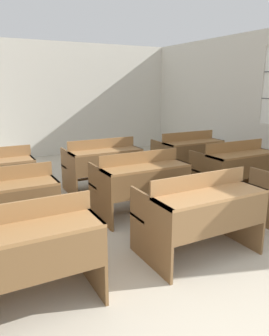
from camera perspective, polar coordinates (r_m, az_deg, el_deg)
name	(u,v)px	position (r m, az deg, el deg)	size (l,w,h in m)	color
wall_back	(39,100)	(8.46, -16.28, 11.27)	(7.12, 0.06, 2.78)	beige
wall_right_with_window	(260,105)	(7.07, 21.04, 10.23)	(0.06, 7.27, 2.78)	beige
bench_front_left	(21,251)	(2.81, -19.11, -13.48)	(1.18, 0.78, 0.88)	brown
bench_front_center	(200,211)	(3.49, 11.29, -7.41)	(1.18, 0.78, 0.88)	brown
bench_second_left	(1,203)	(3.95, -22.24, -5.64)	(1.18, 0.78, 0.88)	brown
bench_second_center	(140,181)	(4.47, 1.01, -2.29)	(1.18, 0.78, 0.88)	brown
bench_second_right	(234,166)	(5.51, 16.98, 0.29)	(1.18, 0.78, 0.88)	brown
bench_third_center	(103,163)	(5.53, -5.56, 0.90)	(1.18, 0.78, 0.88)	brown
bench_third_right	(188,153)	(6.42, 9.31, 2.64)	(1.18, 0.78, 0.88)	brown
wastepaper_bin	(209,154)	(7.79, 12.82, 2.41)	(0.26, 0.26, 0.40)	#33477A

